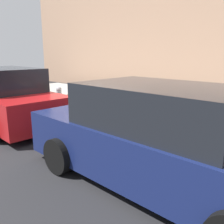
% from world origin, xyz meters
% --- Properties ---
extents(ground_plane, '(40.00, 40.00, 0.00)m').
position_xyz_m(ground_plane, '(0.00, 0.00, 0.00)').
color(ground_plane, black).
extents(sidewalk_curb, '(18.00, 5.00, 0.14)m').
position_xyz_m(sidewalk_curb, '(0.00, -2.50, 0.07)').
color(sidewalk_curb, '#9E9B93').
rests_on(sidewalk_curb, ground_plane).
extents(building_facade_sidewalk_side, '(24.00, 3.00, 8.76)m').
position_xyz_m(building_facade_sidewalk_side, '(0.00, -7.43, 4.38)').
color(building_facade_sidewalk_side, '#9E7A60').
rests_on(building_facade_sidewalk_side, ground_plane).
extents(suitcase_teal_0, '(0.49, 0.22, 0.69)m').
position_xyz_m(suitcase_teal_0, '(-3.33, -0.45, 0.46)').
color(suitcase_teal_0, '#0F606B').
rests_on(suitcase_teal_0, sidewalk_curb).
extents(suitcase_red_1, '(0.41, 0.26, 0.86)m').
position_xyz_m(suitcase_red_1, '(-2.75, -0.46, 0.46)').
color(suitcase_red_1, red).
rests_on(suitcase_red_1, sidewalk_curb).
extents(suitcase_olive_2, '(0.41, 0.22, 1.09)m').
position_xyz_m(suitcase_olive_2, '(-2.21, -0.47, 0.53)').
color(suitcase_olive_2, '#59601E').
rests_on(suitcase_olive_2, sidewalk_curb).
extents(suitcase_silver_3, '(0.42, 0.27, 1.00)m').
position_xyz_m(suitcase_silver_3, '(-1.67, -0.54, 0.49)').
color(suitcase_silver_3, '#9EA0A8').
rests_on(suitcase_silver_3, sidewalk_curb).
extents(suitcase_navy_4, '(0.37, 0.26, 0.76)m').
position_xyz_m(suitcase_navy_4, '(-1.16, -0.45, 0.49)').
color(suitcase_navy_4, navy).
rests_on(suitcase_navy_4, sidewalk_curb).
extents(suitcase_maroon_5, '(0.36, 0.23, 0.91)m').
position_xyz_m(suitcase_maroon_5, '(-0.67, -0.58, 0.46)').
color(suitcase_maroon_5, maroon).
rests_on(suitcase_maroon_5, sidewalk_curb).
extents(suitcase_black_6, '(0.44, 0.23, 0.83)m').
position_xyz_m(suitcase_black_6, '(-0.15, -0.47, 0.44)').
color(suitcase_black_6, black).
rests_on(suitcase_black_6, sidewalk_curb).
extents(suitcase_teal_7, '(0.45, 0.21, 0.61)m').
position_xyz_m(suitcase_teal_7, '(0.42, -0.55, 0.42)').
color(suitcase_teal_7, '#0F606B').
rests_on(suitcase_teal_7, sidewalk_curb).
extents(suitcase_red_8, '(0.48, 0.22, 0.97)m').
position_xyz_m(suitcase_red_8, '(1.00, -0.55, 0.48)').
color(suitcase_red_8, red).
rests_on(suitcase_red_8, sidewalk_curb).
extents(suitcase_olive_9, '(0.44, 0.30, 0.76)m').
position_xyz_m(suitcase_olive_9, '(1.58, -0.47, 0.41)').
color(suitcase_olive_9, '#59601E').
rests_on(suitcase_olive_9, sidewalk_curb).
extents(fire_hydrant, '(0.39, 0.21, 0.72)m').
position_xyz_m(fire_hydrant, '(2.54, -0.52, 0.52)').
color(fire_hydrant, '#99999E').
rests_on(fire_hydrant, sidewalk_curb).
extents(bollard_post, '(0.12, 0.12, 0.89)m').
position_xyz_m(bollard_post, '(3.23, -0.37, 0.59)').
color(bollard_post, '#333338').
rests_on(bollard_post, sidewalk_curb).
extents(parked_car_navy_0, '(4.79, 2.10, 1.62)m').
position_xyz_m(parked_car_navy_0, '(-3.31, 1.75, 0.76)').
color(parked_car_navy_0, '#141E4C').
rests_on(parked_car_navy_0, ground_plane).
extents(parked_car_red_1, '(4.84, 2.20, 1.67)m').
position_xyz_m(parked_car_red_1, '(2.11, 1.75, 0.78)').
color(parked_car_red_1, '#AD1619').
rests_on(parked_car_red_1, ground_plane).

